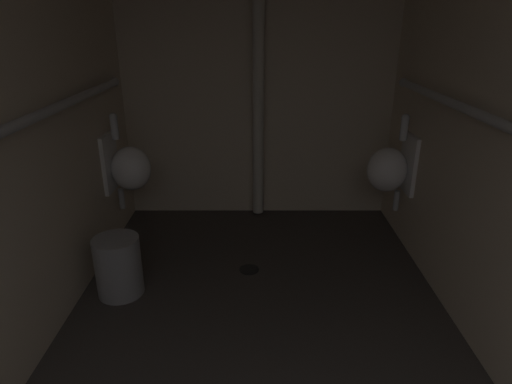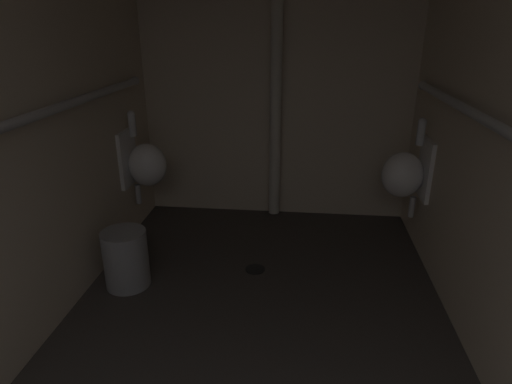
{
  "view_description": "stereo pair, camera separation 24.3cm",
  "coord_description": "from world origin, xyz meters",
  "px_view_note": "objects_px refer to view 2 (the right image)",
  "views": [
    {
      "loc": [
        -0.02,
        -0.01,
        1.65
      ],
      "look_at": [
        -0.02,
        2.24,
        0.76
      ],
      "focal_mm": 30.58,
      "sensor_mm": 36.0,
      "label": 1
    },
    {
      "loc": [
        0.22,
        -0.01,
        1.65
      ],
      "look_at": [
        -0.02,
        2.24,
        0.76
      ],
      "focal_mm": 30.58,
      "sensor_mm": 36.0,
      "label": 2
    }
  ],
  "objects_px": {
    "standpipe_back_wall": "(276,82)",
    "floor_drain": "(255,269)",
    "urinal_right_mid": "(406,173)",
    "waste_bin": "(126,259)",
    "urinal_left_mid": "(145,163)"
  },
  "relations": [
    {
      "from": "standpipe_back_wall",
      "to": "floor_drain",
      "type": "bearing_deg",
      "value": -94.13
    },
    {
      "from": "urinal_right_mid",
      "to": "floor_drain",
      "type": "distance_m",
      "value": 1.3
    },
    {
      "from": "urinal_right_mid",
      "to": "waste_bin",
      "type": "xyz_separation_m",
      "value": [
        -1.88,
        -0.72,
        -0.41
      ]
    },
    {
      "from": "urinal_left_mid",
      "to": "waste_bin",
      "type": "distance_m",
      "value": 0.87
    },
    {
      "from": "standpipe_back_wall",
      "to": "floor_drain",
      "type": "xyz_separation_m",
      "value": [
        -0.07,
        -0.95,
        -1.18
      ]
    },
    {
      "from": "urinal_right_mid",
      "to": "floor_drain",
      "type": "bearing_deg",
      "value": -156.97
    },
    {
      "from": "standpipe_back_wall",
      "to": "floor_drain",
      "type": "relative_size",
      "value": 16.54
    },
    {
      "from": "urinal_left_mid",
      "to": "standpipe_back_wall",
      "type": "bearing_deg",
      "value": 25.28
    },
    {
      "from": "urinal_left_mid",
      "to": "standpipe_back_wall",
      "type": "xyz_separation_m",
      "value": [
        0.99,
        0.47,
        0.58
      ]
    },
    {
      "from": "waste_bin",
      "to": "urinal_right_mid",
      "type": "bearing_deg",
      "value": 21.03
    },
    {
      "from": "standpipe_back_wall",
      "to": "waste_bin",
      "type": "distance_m",
      "value": 1.81
    },
    {
      "from": "urinal_left_mid",
      "to": "floor_drain",
      "type": "bearing_deg",
      "value": -27.5
    },
    {
      "from": "floor_drain",
      "to": "waste_bin",
      "type": "distance_m",
      "value": 0.89
    },
    {
      "from": "urinal_right_mid",
      "to": "floor_drain",
      "type": "relative_size",
      "value": 5.39
    },
    {
      "from": "urinal_left_mid",
      "to": "waste_bin",
      "type": "relative_size",
      "value": 1.94
    }
  ]
}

